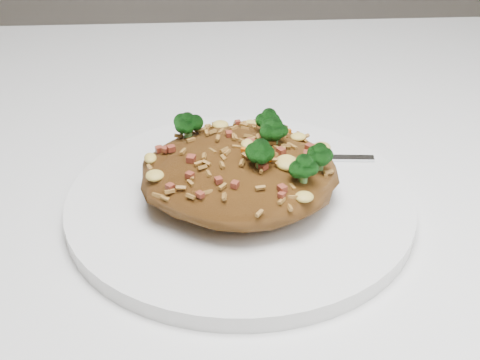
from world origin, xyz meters
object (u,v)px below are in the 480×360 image
fried_rice (241,165)px  fork (292,158)px  dining_table (256,245)px  plate (240,202)px

fried_rice → fork: size_ratio=0.98×
dining_table → fried_rice: bearing=-105.8°
plate → fried_rice: (0.00, 0.00, 0.04)m
dining_table → plate: bearing=-106.6°
plate → fried_rice: size_ratio=1.80×
dining_table → fork: fork is taller
dining_table → fried_rice: size_ratio=7.52×
dining_table → fork: bearing=-17.8°
fried_rice → plate: bearing=-174.3°
fried_rice → fork: (0.05, 0.06, -0.03)m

